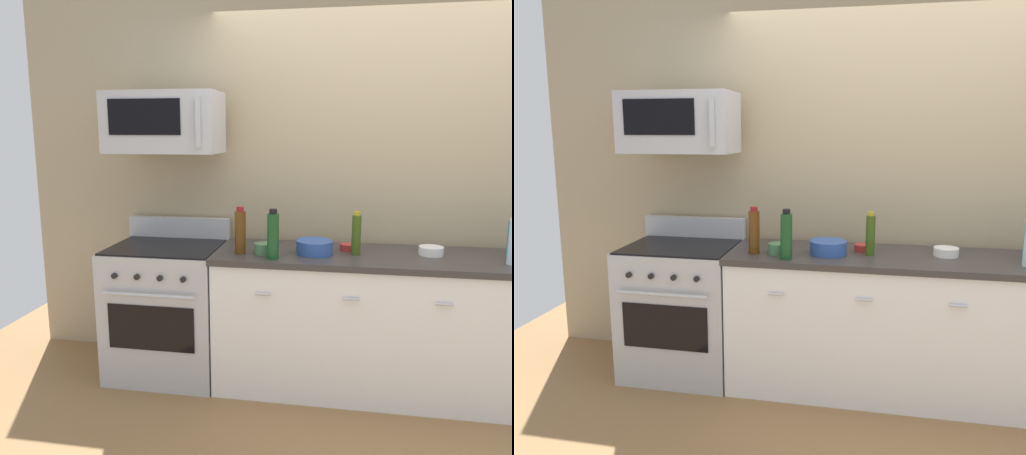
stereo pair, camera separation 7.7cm
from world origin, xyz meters
The scene contains 12 objects.
ground_plane centered at (0.00, 0.00, 0.00)m, with size 6.45×6.45×0.00m, color olive.
back_wall centered at (0.00, 0.41, 1.35)m, with size 5.38×0.10×2.70m, color tan.
counter_unit centered at (0.00, 0.00, 0.46)m, with size 2.29×0.66×0.92m.
range_oven centered at (-1.52, 0.00, 0.47)m, with size 0.76×0.69×1.07m.
microwave centered at (-1.52, 0.05, 1.75)m, with size 0.74×0.44×0.40m.
bottle_olive_oil centered at (-0.24, -0.03, 1.05)m, with size 0.06×0.06×0.28m.
bottle_wine_amber centered at (-0.97, -0.12, 1.06)m, with size 0.07×0.07×0.30m.
bottle_wine_green centered at (-0.74, -0.22, 1.07)m, with size 0.07×0.07×0.31m.
bowl_white_ceramic centered at (0.23, 0.05, 0.95)m, with size 0.15×0.15×0.05m.
bowl_blue_mixing centered at (-0.50, -0.05, 0.97)m, with size 0.24×0.24×0.09m.
bowl_red_small centered at (-0.29, 0.09, 0.94)m, with size 0.11×0.11×0.04m.
bowl_green_glaze centered at (-0.82, -0.11, 0.96)m, with size 0.13×0.13×0.07m.
Camera 2 is at (-0.24, -3.21, 1.70)m, focal length 35.52 mm.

